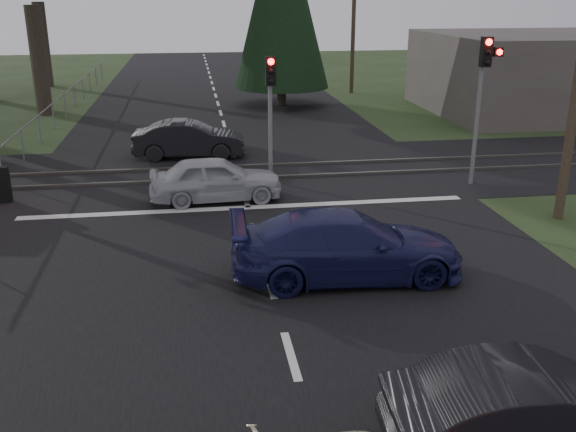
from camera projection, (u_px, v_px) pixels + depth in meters
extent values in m
plane|color=#253518|center=(291.00, 356.00, 11.14)|extent=(120.00, 120.00, 0.00)
cube|color=black|center=(243.00, 190.00, 20.47)|extent=(14.00, 100.00, 0.01)
cube|color=black|center=(238.00, 173.00, 22.33)|extent=(120.00, 8.00, 0.01)
cube|color=silver|center=(248.00, 207.00, 18.79)|extent=(13.00, 0.35, 0.00)
cube|color=#59544C|center=(240.00, 178.00, 21.57)|extent=(120.00, 0.12, 0.10)
cube|color=#59544C|center=(236.00, 166.00, 23.07)|extent=(120.00, 0.12, 0.10)
cube|color=black|center=(4.00, 185.00, 19.09)|extent=(0.35, 0.25, 1.10)
cylinder|color=slate|center=(476.00, 127.00, 20.52)|extent=(0.14, 0.14, 3.80)
cube|color=black|center=(486.00, 52.00, 19.58)|extent=(0.32, 0.24, 0.90)
sphere|color=#FF0C07|center=(489.00, 42.00, 19.36)|extent=(0.20, 0.20, 0.20)
sphere|color=black|center=(488.00, 52.00, 19.46)|extent=(0.18, 0.18, 0.18)
sphere|color=black|center=(487.00, 62.00, 19.56)|extent=(0.18, 0.18, 0.18)
cube|color=black|center=(498.00, 52.00, 19.63)|extent=(0.28, 0.22, 0.28)
sphere|color=#FF0C07|center=(500.00, 52.00, 19.52)|extent=(0.18, 0.18, 0.18)
cylinder|color=slate|center=(270.00, 135.00, 20.83)|extent=(0.14, 0.14, 3.20)
cube|color=black|center=(271.00, 71.00, 19.98)|extent=(0.32, 0.24, 0.90)
sphere|color=#FF0C07|center=(271.00, 62.00, 19.76)|extent=(0.20, 0.20, 0.20)
sphere|color=black|center=(271.00, 72.00, 19.86)|extent=(0.18, 0.18, 0.18)
sphere|color=black|center=(271.00, 81.00, 19.96)|extent=(0.18, 0.18, 0.18)
cylinder|color=#4C3D2D|center=(354.00, 18.00, 38.85)|extent=(0.26, 0.26, 9.00)
cylinder|color=#4C3D2D|center=(291.00, 8.00, 62.18)|extent=(0.26, 0.26, 9.00)
cylinder|color=#473D33|center=(39.00, 61.00, 32.31)|extent=(0.80, 0.80, 5.40)
cylinder|color=#473D33|center=(43.00, 45.00, 42.30)|extent=(0.80, 0.80, 5.40)
cylinder|color=#473D33|center=(281.00, 87.00, 35.57)|extent=(0.50, 0.50, 2.00)
cube|color=#59514C|center=(566.00, 73.00, 33.54)|extent=(14.00, 10.00, 4.00)
imported|color=black|center=(539.00, 414.00, 8.52)|extent=(4.18, 1.68, 1.35)
imported|color=#ABAFB3|center=(216.00, 179.00, 19.24)|extent=(4.02, 1.78, 1.34)
imported|color=#171946|center=(347.00, 246.00, 14.00)|extent=(5.15, 2.25, 1.47)
imported|color=black|center=(189.00, 140.00, 24.31)|extent=(4.28, 1.72, 1.38)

